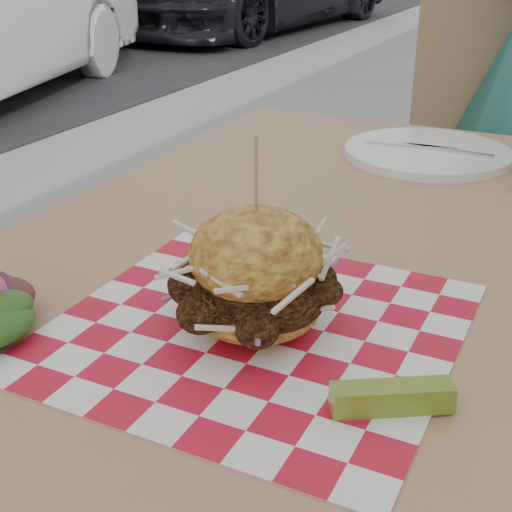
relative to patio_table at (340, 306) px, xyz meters
The scene contains 6 objects.
patio_table is the anchor object (origin of this frame).
patio_chair 1.06m from the patio_table, 91.42° to the left, with size 0.52×0.53×0.95m.
paper_liner 0.23m from the patio_table, 92.78° to the right, with size 0.36×0.36×0.00m, color red.
sandwich 0.25m from the patio_table, 92.78° to the right, with size 0.16×0.16×0.18m.
pickle_spear 0.33m from the patio_table, 63.55° to the right, with size 0.10×0.02×0.02m, color olive.
place_setting 0.41m from the patio_table, 90.00° to the left, with size 0.27×0.27×0.02m.
Camera 1 is at (0.32, -0.55, 1.09)m, focal length 50.00 mm.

